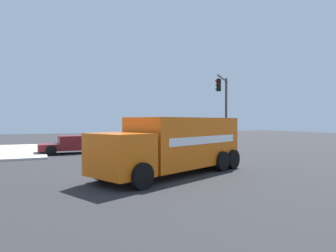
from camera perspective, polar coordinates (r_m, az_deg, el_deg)
name	(u,v)px	position (r m, az deg, el deg)	size (l,w,h in m)	color
ground_plane	(192,168)	(16.29, 4.56, -7.98)	(100.00, 100.00, 0.00)	#2B2B2D
delivery_truck	(176,144)	(14.30, 1.46, -3.48)	(5.63, 8.41, 2.69)	orange
traffic_light_primary	(224,103)	(25.76, 10.60, 4.43)	(2.82, 2.77, 6.29)	#38383D
pickup_maroon	(73,144)	(24.61, -17.71, -3.28)	(2.34, 5.24, 1.38)	maroon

